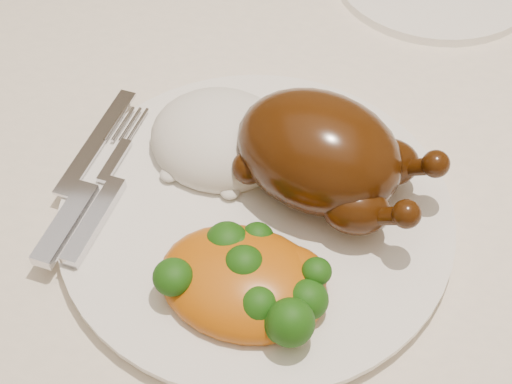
# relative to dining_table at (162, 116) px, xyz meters

# --- Properties ---
(floor) EXTENTS (4.00, 4.00, 0.00)m
(floor) POSITION_rel_dining_table_xyz_m (0.00, 0.00, -0.67)
(floor) COLOR #50311B
(floor) RESTS_ON ground
(dining_table) EXTENTS (1.60, 0.90, 0.76)m
(dining_table) POSITION_rel_dining_table_xyz_m (0.00, 0.00, 0.00)
(dining_table) COLOR brown
(dining_table) RESTS_ON floor
(tablecloth) EXTENTS (1.73, 1.03, 0.18)m
(tablecloth) POSITION_rel_dining_table_xyz_m (0.00, 0.00, 0.07)
(tablecloth) COLOR silver
(tablecloth) RESTS_ON dining_table
(dinner_plate) EXTENTS (0.36, 0.36, 0.01)m
(dinner_plate) POSITION_rel_dining_table_xyz_m (0.13, -0.20, 0.11)
(dinner_plate) COLOR white
(dinner_plate) RESTS_ON tablecloth
(roast_chicken) EXTENTS (0.17, 0.14, 0.08)m
(roast_chicken) POSITION_rel_dining_table_xyz_m (0.17, -0.18, 0.15)
(roast_chicken) COLOR #411E06
(roast_chicken) RESTS_ON dinner_plate
(rice_mound) EXTENTS (0.14, 0.13, 0.06)m
(rice_mound) POSITION_rel_dining_table_xyz_m (0.09, -0.14, 0.13)
(rice_mound) COLOR white
(rice_mound) RESTS_ON dinner_plate
(mac_and_cheese) EXTENTS (0.14, 0.11, 0.05)m
(mac_and_cheese) POSITION_rel_dining_table_xyz_m (0.13, -0.27, 0.13)
(mac_and_cheese) COLOR orange
(mac_and_cheese) RESTS_ON dinner_plate
(cutlery) EXTENTS (0.06, 0.19, 0.01)m
(cutlery) POSITION_rel_dining_table_xyz_m (-0.00, -0.21, 0.12)
(cutlery) COLOR silver
(cutlery) RESTS_ON dinner_plate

